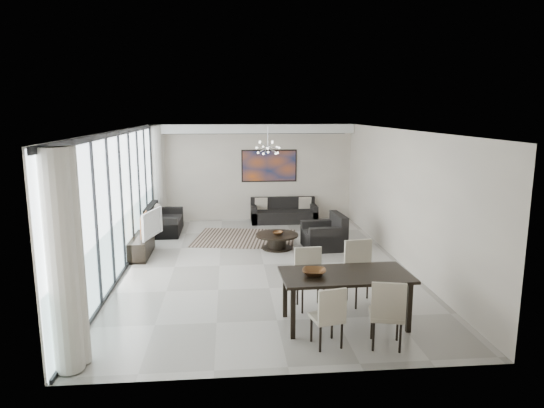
{
  "coord_description": "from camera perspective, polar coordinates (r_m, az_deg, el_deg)",
  "views": [
    {
      "loc": [
        -0.73,
        -10.08,
        3.3
      ],
      "look_at": [
        0.22,
        0.46,
        1.25
      ],
      "focal_mm": 32.0,
      "sensor_mm": 36.0,
      "label": 1
    }
  ],
  "objects": [
    {
      "name": "rug",
      "position": [
        12.77,
        -3.16,
        -4.0
      ],
      "size": [
        2.87,
        2.39,
        0.01
      ],
      "primitive_type": "cube",
      "rotation": [
        0.0,
        0.0,
        -0.17
      ],
      "color": "black",
      "rests_on": "floor"
    },
    {
      "name": "loveseat",
      "position": [
        13.6,
        -12.71,
        -2.21
      ],
      "size": [
        0.88,
        1.56,
        0.78
      ],
      "color": "black",
      "rests_on": "floor"
    },
    {
      "name": "dining_chair_sw",
      "position": [
        6.97,
        6.76,
        -12.66
      ],
      "size": [
        0.49,
        0.49,
        0.9
      ],
      "color": "#B8AE99",
      "rests_on": "floor"
    },
    {
      "name": "painting",
      "position": [
        14.7,
        -0.33,
        4.51
      ],
      "size": [
        1.68,
        0.04,
        0.98
      ],
      "primitive_type": "cube",
      "color": "#BA5119",
      "rests_on": "room_shell"
    },
    {
      "name": "chandelier",
      "position": [
        12.66,
        -0.49,
        6.66
      ],
      "size": [
        0.66,
        0.66,
        0.71
      ],
      "color": "silver",
      "rests_on": "room_shell"
    },
    {
      "name": "armchair",
      "position": [
        11.88,
        6.29,
        -3.81
      ],
      "size": [
        1.01,
        1.06,
        0.83
      ],
      "color": "black",
      "rests_on": "floor"
    },
    {
      "name": "coffee_table",
      "position": [
        11.75,
        0.59,
        -4.31
      ],
      "size": [
        1.04,
        1.04,
        0.36
      ],
      "color": "black",
      "rests_on": "floor"
    },
    {
      "name": "room_shell",
      "position": [
        10.32,
        1.55,
        0.63
      ],
      "size": [
        6.0,
        9.0,
        2.9
      ],
      "color": "#A8A39B",
      "rests_on": "ground"
    },
    {
      "name": "side_table",
      "position": [
        14.43,
        -12.3,
        -1.1
      ],
      "size": [
        0.38,
        0.38,
        0.52
      ],
      "color": "black",
      "rests_on": "floor"
    },
    {
      "name": "dining_chair_se",
      "position": [
        7.05,
        13.42,
        -12.02
      ],
      "size": [
        0.56,
        0.56,
        1.01
      ],
      "color": "#B8AE99",
      "rests_on": "floor"
    },
    {
      "name": "dining_chair_ne",
      "position": [
        8.61,
        10.34,
        -7.3
      ],
      "size": [
        0.57,
        0.57,
        1.09
      ],
      "color": "#B8AE99",
      "rests_on": "floor"
    },
    {
      "name": "dining_chair_nw",
      "position": [
        8.31,
        4.41,
        -8.14
      ],
      "size": [
        0.5,
        0.5,
        1.01
      ],
      "color": "#B8AE99",
      "rests_on": "floor"
    },
    {
      "name": "television",
      "position": [
        11.49,
        -14.41,
        -2.23
      ],
      "size": [
        0.4,
        1.06,
        0.61
      ],
      "primitive_type": "imported",
      "rotation": [
        0.0,
        0.0,
        1.32
      ],
      "color": "gray",
      "rests_on": "tv_console"
    },
    {
      "name": "bowl_coffee",
      "position": [
        11.64,
        0.68,
        -3.45
      ],
      "size": [
        0.29,
        0.29,
        0.08
      ],
      "primitive_type": "imported",
      "rotation": [
        0.0,
        0.0,
        -0.15
      ],
      "color": "brown",
      "rests_on": "coffee_table"
    },
    {
      "name": "soffit",
      "position": [
        14.41,
        -2.29,
        8.84
      ],
      "size": [
        5.98,
        0.4,
        0.26
      ],
      "primitive_type": "cube",
      "color": "white",
      "rests_on": "room_shell"
    },
    {
      "name": "tv_console",
      "position": [
        11.62,
        -15.09,
        -4.8
      ],
      "size": [
        0.4,
        1.41,
        0.44
      ],
      "primitive_type": "cube",
      "color": "black",
      "rests_on": "floor"
    },
    {
      "name": "window_wall",
      "position": [
        10.47,
        -16.8,
        0.41
      ],
      "size": [
        0.37,
        8.95,
        2.9
      ],
      "color": "white",
      "rests_on": "floor"
    },
    {
      "name": "sofa_main",
      "position": [
        14.57,
        1.38,
        -1.17
      ],
      "size": [
        1.96,
        0.8,
        0.71
      ],
      "color": "black",
      "rests_on": "floor"
    },
    {
      "name": "dining_table",
      "position": [
        7.64,
        8.65,
        -8.68
      ],
      "size": [
        2.02,
        1.06,
        0.83
      ],
      "color": "black",
      "rests_on": "floor"
    },
    {
      "name": "bowl_dining",
      "position": [
        7.48,
        4.97,
        -8.01
      ],
      "size": [
        0.44,
        0.44,
        0.09
      ],
      "primitive_type": "imported",
      "rotation": [
        0.0,
        0.0,
        -0.22
      ],
      "color": "brown",
      "rests_on": "dining_table"
    }
  ]
}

